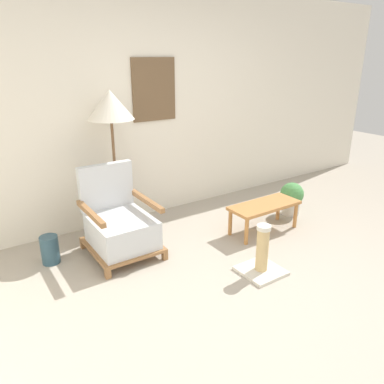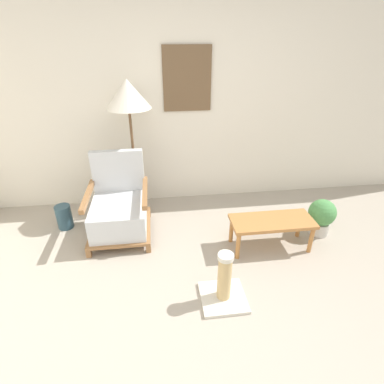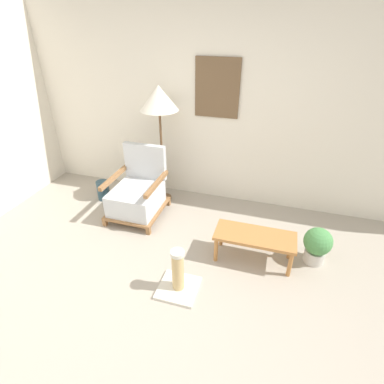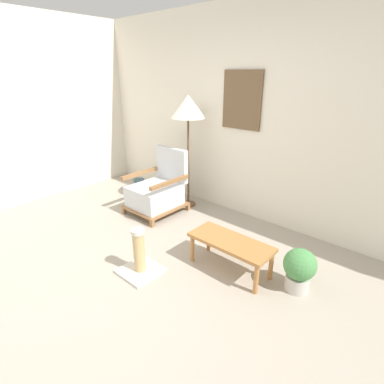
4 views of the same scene
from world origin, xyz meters
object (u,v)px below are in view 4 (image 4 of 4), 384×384
at_px(floor_lamp, 188,109).
at_px(potted_plant, 299,268).
at_px(coffee_table, 230,245).
at_px(vase, 139,187).
at_px(scratching_post, 140,259).
at_px(armchair, 157,191).

bearing_deg(floor_lamp, potted_plant, -20.13).
bearing_deg(coffee_table, potted_plant, 14.39).
xyz_separation_m(coffee_table, vase, (-2.24, 0.65, -0.15)).
distance_m(coffee_table, vase, 2.34).
bearing_deg(scratching_post, coffee_table, 44.87).
height_order(armchair, potted_plant, armchair).
bearing_deg(armchair, floor_lamp, 68.82).
relative_size(armchair, coffee_table, 1.04).
height_order(armchair, scratching_post, armchair).
distance_m(potted_plant, scratching_post, 1.52).
height_order(floor_lamp, scratching_post, floor_lamp).
bearing_deg(armchair, coffee_table, -16.07).
relative_size(coffee_table, scratching_post, 1.75).
xyz_separation_m(vase, potted_plant, (2.88, -0.48, 0.09)).
bearing_deg(floor_lamp, coffee_table, -33.12).
xyz_separation_m(coffee_table, potted_plant, (0.64, 0.16, -0.06)).
bearing_deg(coffee_table, scratching_post, -135.13).
xyz_separation_m(vase, scratching_post, (1.60, -1.29, 0.02)).
bearing_deg(vase, armchair, -16.38).
bearing_deg(potted_plant, vase, 170.47).
height_order(floor_lamp, potted_plant, floor_lamp).
bearing_deg(potted_plant, armchair, 172.57).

